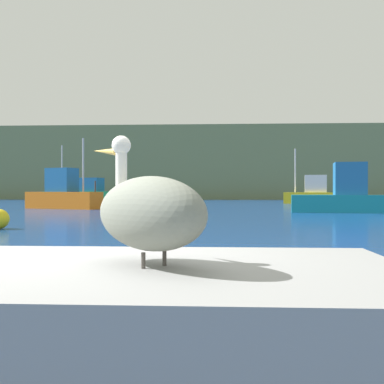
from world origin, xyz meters
TOP-DOWN VIEW (x-y plane):
  - ground_plane at (0.00, 0.00)m, footprint 260.00×260.00m
  - hillside_backdrop at (0.00, 62.95)m, footprint 140.00×15.52m
  - pier_dock at (0.77, -0.81)m, footprint 3.72×2.26m
  - pelican at (0.77, -0.80)m, footprint 1.18×1.25m
  - fishing_boat_yellow at (10.03, 37.87)m, footprint 5.35×2.55m
  - fishing_boat_orange at (-8.73, 25.40)m, footprint 5.34×3.17m
  - fishing_boat_teal at (8.61, 21.23)m, footprint 6.71×2.88m
  - fishing_boat_green at (-10.46, 35.86)m, footprint 7.05×3.59m

SIDE VIEW (x-z plane):
  - ground_plane at x=0.00m, z-range 0.00..0.00m
  - pier_dock at x=0.77m, z-range 0.00..0.64m
  - fishing_boat_green at x=-10.46m, z-range -1.84..3.40m
  - fishing_boat_teal at x=8.61m, z-range -1.78..3.44m
  - fishing_boat_yellow at x=10.03m, z-range -1.60..3.40m
  - fishing_boat_orange at x=-8.73m, z-range -1.33..3.21m
  - pelican at x=0.77m, z-range 0.55..1.52m
  - hillside_backdrop at x=0.00m, z-range 0.00..9.77m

